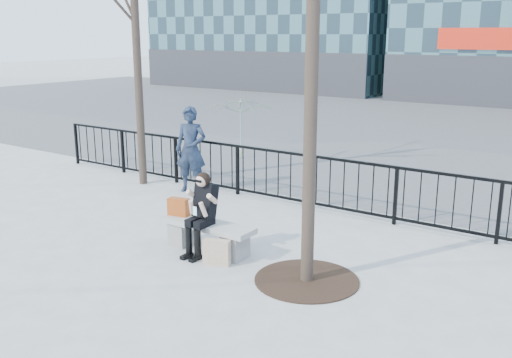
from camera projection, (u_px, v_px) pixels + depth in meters
The scene contains 10 objects.
ground at pixel (208, 251), 9.28m from camera, with size 120.00×120.00×0.00m, color gray.
street_surface at pixel (462, 128), 21.26m from camera, with size 60.00×23.00×0.01m, color #474747.
railing at pixel (301, 180), 11.54m from camera, with size 14.00×0.06×1.10m.
tree_grate at pixel (307, 280), 8.16m from camera, with size 1.50×1.50×0.02m, color black.
bench_main at pixel (208, 233), 9.21m from camera, with size 1.65×0.46×0.49m.
seated_woman at pixel (201, 214), 8.99m from camera, with size 0.50×0.64×1.34m.
handbag at pixel (179, 207), 9.49m from camera, with size 0.35×0.17×0.29m, color #A14113.
shopping_bag at pixel (217, 252), 8.69m from camera, with size 0.42×0.15×0.39m, color beige.
standing_man at pixel (191, 150), 12.57m from camera, with size 0.70×0.46×1.90m, color black.
vendor_umbrella at pixel (240, 129), 15.97m from camera, with size 1.85×1.89×1.70m, color yellow.
Camera 1 is at (5.57, -6.73, 3.44)m, focal length 40.00 mm.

